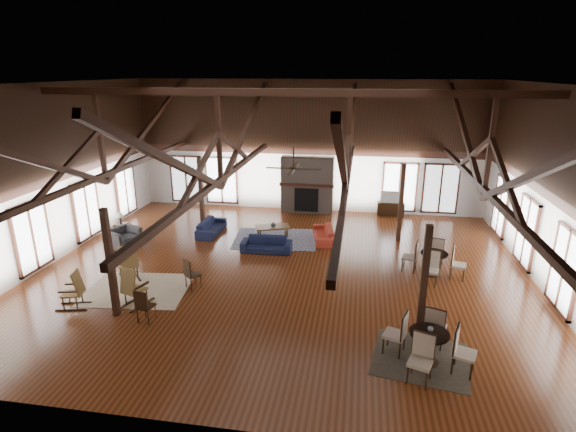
% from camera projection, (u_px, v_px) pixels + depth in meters
% --- Properties ---
extents(floor, '(16.00, 16.00, 0.00)m').
position_uv_depth(floor, '(283.00, 271.00, 14.98)').
color(floor, '#642E15').
rests_on(floor, ground).
extents(ceiling, '(16.00, 14.00, 0.02)m').
position_uv_depth(ceiling, '(282.00, 84.00, 13.11)').
color(ceiling, black).
rests_on(ceiling, wall_back).
extents(wall_back, '(16.00, 0.02, 6.00)m').
position_uv_depth(wall_back, '(309.00, 147.00, 20.61)').
color(wall_back, silver).
rests_on(wall_back, floor).
extents(wall_front, '(16.00, 0.02, 6.00)m').
position_uv_depth(wall_front, '(210.00, 283.00, 7.48)').
color(wall_front, silver).
rests_on(wall_front, floor).
extents(wall_left, '(0.02, 14.00, 6.00)m').
position_uv_depth(wall_left, '(51.00, 174.00, 15.27)').
color(wall_left, silver).
rests_on(wall_left, floor).
extents(wall_right, '(0.02, 14.00, 6.00)m').
position_uv_depth(wall_right, '(558.00, 194.00, 12.82)').
color(wall_right, silver).
rests_on(wall_right, floor).
extents(roof_truss, '(15.60, 14.07, 3.14)m').
position_uv_depth(roof_truss, '(282.00, 151.00, 13.73)').
color(roof_truss, black).
rests_on(roof_truss, wall_back).
extents(post_grid, '(8.16, 7.16, 3.05)m').
position_uv_depth(post_grid, '(283.00, 228.00, 14.50)').
color(post_grid, black).
rests_on(post_grid, floor).
extents(fireplace, '(2.50, 0.69, 2.60)m').
position_uv_depth(fireplace, '(307.00, 185.00, 20.83)').
color(fireplace, '#6C5D52').
rests_on(fireplace, floor).
extents(ceiling_fan, '(1.60, 1.60, 0.75)m').
position_uv_depth(ceiling_fan, '(293.00, 167.00, 12.80)').
color(ceiling_fan, black).
rests_on(ceiling_fan, roof_truss).
extents(sofa_navy_front, '(1.88, 0.79, 0.54)m').
position_uv_depth(sofa_navy_front, '(266.00, 244.00, 16.50)').
color(sofa_navy_front, '#131935').
rests_on(sofa_navy_front, floor).
extents(sofa_navy_left, '(1.88, 0.77, 0.55)m').
position_uv_depth(sofa_navy_left, '(211.00, 227.00, 18.33)').
color(sofa_navy_left, '#141A39').
rests_on(sofa_navy_left, floor).
extents(sofa_orange, '(1.90, 1.02, 0.53)m').
position_uv_depth(sofa_orange, '(324.00, 234.00, 17.58)').
color(sofa_orange, '#AA3120').
rests_on(sofa_orange, floor).
extents(coffee_table, '(1.45, 1.07, 0.50)m').
position_uv_depth(coffee_table, '(273.00, 228.00, 17.74)').
color(coffee_table, brown).
rests_on(coffee_table, floor).
extents(vase, '(0.22, 0.22, 0.20)m').
position_uv_depth(vase, '(273.00, 224.00, 17.64)').
color(vase, '#B2B2B2').
rests_on(vase, coffee_table).
extents(armchair, '(1.35, 1.28, 0.69)m').
position_uv_depth(armchair, '(124.00, 237.00, 16.99)').
color(armchair, '#29292B').
rests_on(armchair, floor).
extents(side_table_lamp, '(0.43, 0.43, 1.09)m').
position_uv_depth(side_table_lamp, '(121.00, 227.00, 17.86)').
color(side_table_lamp, black).
rests_on(side_table_lamp, floor).
extents(rocking_chair_a, '(0.99, 1.02, 1.20)m').
position_uv_depth(rocking_chair_a, '(129.00, 263.00, 14.20)').
color(rocking_chair_a, olive).
rests_on(rocking_chair_a, floor).
extents(rocking_chair_b, '(0.74, 1.02, 1.18)m').
position_uv_depth(rocking_chair_b, '(132.00, 288.00, 12.58)').
color(rocking_chair_b, olive).
rests_on(rocking_chair_b, floor).
extents(rocking_chair_c, '(0.93, 0.63, 1.10)m').
position_uv_depth(rocking_chair_c, '(75.00, 290.00, 12.54)').
color(rocking_chair_c, olive).
rests_on(rocking_chair_c, floor).
extents(side_chair_a, '(0.57, 0.57, 0.96)m').
position_uv_depth(side_chair_a, '(190.00, 272.00, 13.59)').
color(side_chair_a, black).
rests_on(side_chair_a, floor).
extents(side_chair_b, '(0.46, 0.46, 0.95)m').
position_uv_depth(side_chair_b, '(143.00, 304.00, 11.75)').
color(side_chair_b, black).
rests_on(side_chair_b, floor).
extents(cafe_table_near, '(2.10, 2.10, 1.08)m').
position_uv_depth(cafe_table_near, '(428.00, 342.00, 10.14)').
color(cafe_table_near, black).
rests_on(cafe_table_near, floor).
extents(cafe_table_far, '(2.07, 2.07, 1.05)m').
position_uv_depth(cafe_table_far, '(434.00, 260.00, 14.55)').
color(cafe_table_far, black).
rests_on(cafe_table_far, floor).
extents(cup_near, '(0.13, 0.13, 0.09)m').
position_uv_depth(cup_near, '(430.00, 329.00, 10.11)').
color(cup_near, '#B2B2B2').
rests_on(cup_near, cafe_table_near).
extents(cup_far, '(0.16, 0.16, 0.10)m').
position_uv_depth(cup_far, '(437.00, 252.00, 14.39)').
color(cup_far, '#B2B2B2').
rests_on(cup_far, cafe_table_far).
extents(tv_console, '(1.20, 0.45, 0.60)m').
position_uv_depth(tv_console, '(391.00, 209.00, 20.63)').
color(tv_console, black).
rests_on(tv_console, floor).
extents(television, '(0.97, 0.13, 0.56)m').
position_uv_depth(television, '(392.00, 197.00, 20.45)').
color(television, '#B2B2B2').
rests_on(television, tv_console).
extents(rug_tan, '(3.19, 2.62, 0.01)m').
position_uv_depth(rug_tan, '(138.00, 290.00, 13.68)').
color(rug_tan, '#C7A88A').
rests_on(rug_tan, floor).
extents(rug_navy, '(3.42, 2.70, 0.01)m').
position_uv_depth(rug_navy, '(275.00, 239.00, 17.79)').
color(rug_navy, '#1C224F').
rests_on(rug_navy, floor).
extents(rug_dark, '(2.43, 2.27, 0.01)m').
position_uv_depth(rug_dark, '(420.00, 358.00, 10.42)').
color(rug_dark, '#2A231C').
rests_on(rug_dark, floor).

